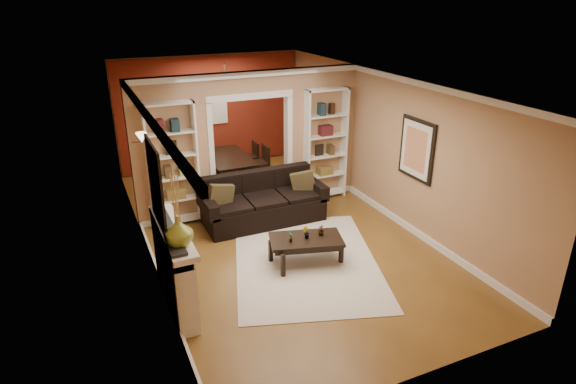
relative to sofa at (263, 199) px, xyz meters
name	(u,v)px	position (x,y,z in m)	size (l,w,h in m)	color
floor	(275,230)	(0.05, -0.45, -0.45)	(8.00, 8.00, 0.00)	brown
ceiling	(273,81)	(0.05, -0.45, 2.25)	(8.00, 8.00, 0.00)	white
wall_back	(211,112)	(0.05, 3.55, 0.90)	(8.00, 8.00, 0.00)	tan
wall_front	(425,276)	(0.05, -4.45, 0.90)	(8.00, 8.00, 0.00)	tan
wall_left	(140,180)	(-2.20, -0.45, 0.90)	(8.00, 8.00, 0.00)	tan
wall_right	(384,145)	(2.30, -0.45, 0.90)	(8.00, 8.00, 0.00)	tan
partition_wall	(250,142)	(0.05, 0.75, 0.90)	(4.50, 0.15, 2.70)	tan
red_back_panel	(211,113)	(0.05, 3.52, 0.87)	(4.44, 0.04, 2.64)	maroon
dining_window	(211,104)	(0.05, 3.48, 1.10)	(0.78, 0.03, 0.98)	#8CA5CC
area_rug	(306,261)	(0.08, -1.65, -0.45)	(2.23, 3.13, 0.01)	beige
sofa	(263,199)	(0.00, 0.00, 0.00)	(2.31, 1.00, 0.90)	black
pillow_left	(221,196)	(-0.82, -0.02, 0.21)	(0.45, 0.13, 0.45)	#4E4221
pillow_right	(303,183)	(0.82, -0.02, 0.21)	(0.44, 0.12, 0.44)	#4E4221
coffee_table	(306,250)	(0.07, -1.68, -0.24)	(1.14, 0.62, 0.43)	black
plant_left	(291,237)	(-0.20, -1.68, 0.07)	(0.09, 0.06, 0.17)	#336626
plant_center	(306,233)	(0.07, -1.68, 0.07)	(0.10, 0.08, 0.19)	#336626
plant_right	(321,230)	(0.33, -1.68, 0.07)	(0.10, 0.10, 0.17)	#336626
bookshelf_left	(173,166)	(-1.50, 0.58, 0.70)	(0.90, 0.30, 2.30)	white
bookshelf_right	(325,145)	(1.60, 0.58, 0.70)	(0.90, 0.30, 2.30)	white
fireplace	(176,267)	(-2.04, -1.95, 0.13)	(0.32, 1.70, 1.16)	white
vase	(178,232)	(-2.04, -2.43, 0.90)	(0.36, 0.36, 0.37)	olive
mirror	(156,185)	(-2.18, -1.95, 1.35)	(0.03, 0.95, 1.10)	silver
wall_sconce	(138,140)	(-2.10, 0.10, 1.38)	(0.18, 0.18, 0.22)	#FFE0A5
framed_art	(416,149)	(2.26, -1.45, 1.10)	(0.04, 0.85, 1.05)	black
dining_table	(230,168)	(0.08, 2.32, -0.16)	(0.93, 1.67, 0.59)	black
dining_chair_nw	(209,169)	(-0.47, 2.02, 0.01)	(0.46, 0.46, 0.93)	black
dining_chair_ne	(256,164)	(0.63, 2.02, -0.03)	(0.42, 0.42, 0.85)	black
dining_chair_sw	(202,163)	(-0.47, 2.62, -0.05)	(0.39, 0.39, 0.80)	black
dining_chair_se	(248,158)	(0.63, 2.62, -0.07)	(0.38, 0.38, 0.77)	black
chandelier	(225,94)	(0.05, 2.25, 1.57)	(0.50, 0.50, 0.30)	#39281A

